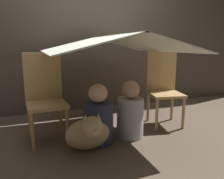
{
  "coord_description": "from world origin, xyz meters",
  "views": [
    {
      "loc": [
        -0.85,
        -2.16,
        1.02
      ],
      "look_at": [
        0.0,
        0.15,
        0.52
      ],
      "focal_mm": 35.0,
      "sensor_mm": 36.0,
      "label": 1
    }
  ],
  "objects_px": {
    "person_front": "(98,118)",
    "person_second": "(130,113)",
    "dog": "(89,132)",
    "chair_right": "(164,86)",
    "chair_left": "(45,95)"
  },
  "relations": [
    {
      "from": "chair_right",
      "to": "person_second",
      "type": "xyz_separation_m",
      "value": [
        -0.6,
        -0.27,
        -0.22
      ]
    },
    {
      "from": "person_second",
      "to": "dog",
      "type": "height_order",
      "value": "person_second"
    },
    {
      "from": "person_front",
      "to": "chair_right",
      "type": "bearing_deg",
      "value": 16.49
    },
    {
      "from": "person_second",
      "to": "dog",
      "type": "relative_size",
      "value": 1.45
    },
    {
      "from": "chair_left",
      "to": "person_front",
      "type": "bearing_deg",
      "value": -34.21
    },
    {
      "from": "dog",
      "to": "person_front",
      "type": "bearing_deg",
      "value": 47.81
    },
    {
      "from": "chair_left",
      "to": "person_front",
      "type": "xyz_separation_m",
      "value": [
        0.51,
        -0.29,
        -0.23
      ]
    },
    {
      "from": "chair_right",
      "to": "dog",
      "type": "bearing_deg",
      "value": -146.66
    },
    {
      "from": "chair_left",
      "to": "dog",
      "type": "relative_size",
      "value": 2.12
    },
    {
      "from": "chair_right",
      "to": "person_front",
      "type": "bearing_deg",
      "value": -151.97
    },
    {
      "from": "person_second",
      "to": "person_front",
      "type": "bearing_deg",
      "value": -177.1
    },
    {
      "from": "person_front",
      "to": "person_second",
      "type": "xyz_separation_m",
      "value": [
        0.38,
        0.02,
        0.01
      ]
    },
    {
      "from": "person_front",
      "to": "dog",
      "type": "height_order",
      "value": "person_front"
    },
    {
      "from": "chair_right",
      "to": "person_second",
      "type": "distance_m",
      "value": 0.69
    },
    {
      "from": "chair_right",
      "to": "person_front",
      "type": "distance_m",
      "value": 1.04
    }
  ]
}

